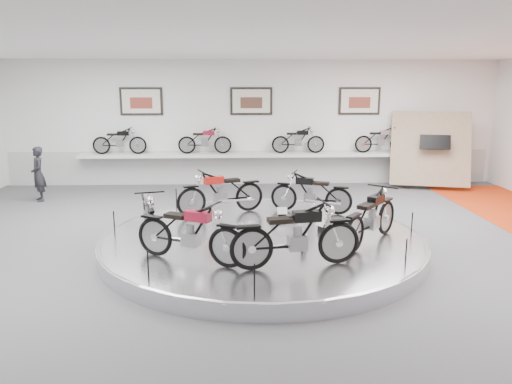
{
  "coord_description": "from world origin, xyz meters",
  "views": [
    {
      "loc": [
        -0.52,
        -9.25,
        3.29
      ],
      "look_at": [
        -0.11,
        0.6,
        1.12
      ],
      "focal_mm": 35.0,
      "sensor_mm": 36.0,
      "label": 1
    }
  ],
  "objects_px": {
    "bike_a": "(311,193)",
    "bike_d": "(190,232)",
    "shelf": "(252,155)",
    "bike_c": "(149,211)",
    "display_platform": "(262,242)",
    "bike_f": "(372,216)",
    "bike_e": "(296,235)",
    "bike_b": "(221,192)",
    "visitor": "(38,174)"
  },
  "relations": [
    {
      "from": "bike_b",
      "to": "bike_f",
      "type": "distance_m",
      "value": 3.67
    },
    {
      "from": "display_platform",
      "to": "bike_e",
      "type": "distance_m",
      "value": 1.96
    },
    {
      "from": "bike_c",
      "to": "visitor",
      "type": "relative_size",
      "value": 1.07
    },
    {
      "from": "display_platform",
      "to": "bike_c",
      "type": "relative_size",
      "value": 3.89
    },
    {
      "from": "shelf",
      "to": "bike_f",
      "type": "height_order",
      "value": "bike_f"
    },
    {
      "from": "display_platform",
      "to": "bike_e",
      "type": "height_order",
      "value": "bike_e"
    },
    {
      "from": "bike_b",
      "to": "bike_e",
      "type": "bearing_deg",
      "value": 89.58
    },
    {
      "from": "bike_d",
      "to": "bike_f",
      "type": "distance_m",
      "value": 3.45
    },
    {
      "from": "display_platform",
      "to": "bike_d",
      "type": "xyz_separation_m",
      "value": [
        -1.31,
        -1.45,
        0.68
      ]
    },
    {
      "from": "shelf",
      "to": "bike_c",
      "type": "bearing_deg",
      "value": -109.95
    },
    {
      "from": "bike_c",
      "to": "bike_d",
      "type": "bearing_deg",
      "value": 16.2
    },
    {
      "from": "bike_f",
      "to": "bike_d",
      "type": "bearing_deg",
      "value": 144.16
    },
    {
      "from": "display_platform",
      "to": "bike_a",
      "type": "relative_size",
      "value": 3.92
    },
    {
      "from": "shelf",
      "to": "bike_e",
      "type": "height_order",
      "value": "bike_e"
    },
    {
      "from": "shelf",
      "to": "bike_d",
      "type": "bearing_deg",
      "value": -99.46
    },
    {
      "from": "bike_c",
      "to": "bike_d",
      "type": "relative_size",
      "value": 0.92
    },
    {
      "from": "bike_f",
      "to": "visitor",
      "type": "bearing_deg",
      "value": 97.58
    },
    {
      "from": "bike_e",
      "to": "visitor",
      "type": "height_order",
      "value": "visitor"
    },
    {
      "from": "bike_b",
      "to": "bike_f",
      "type": "xyz_separation_m",
      "value": [
        2.9,
        -2.25,
        0.0
      ]
    },
    {
      "from": "bike_b",
      "to": "visitor",
      "type": "xyz_separation_m",
      "value": [
        -5.2,
        2.79,
        -0.05
      ]
    },
    {
      "from": "display_platform",
      "to": "shelf",
      "type": "xyz_separation_m",
      "value": [
        0.0,
        6.4,
        0.85
      ]
    },
    {
      "from": "bike_d",
      "to": "shelf",
      "type": "bearing_deg",
      "value": 107.13
    },
    {
      "from": "bike_f",
      "to": "display_platform",
      "type": "bearing_deg",
      "value": 113.76
    },
    {
      "from": "shelf",
      "to": "bike_d",
      "type": "xyz_separation_m",
      "value": [
        -1.31,
        -7.85,
        -0.17
      ]
    },
    {
      "from": "bike_e",
      "to": "visitor",
      "type": "bearing_deg",
      "value": 126.55
    },
    {
      "from": "shelf",
      "to": "bike_c",
      "type": "xyz_separation_m",
      "value": [
        -2.27,
        -6.24,
        -0.22
      ]
    },
    {
      "from": "bike_c",
      "to": "bike_e",
      "type": "bearing_deg",
      "value": 40.06
    },
    {
      "from": "display_platform",
      "to": "bike_a",
      "type": "xyz_separation_m",
      "value": [
        1.23,
        1.73,
        0.63
      ]
    },
    {
      "from": "visitor",
      "to": "bike_d",
      "type": "bearing_deg",
      "value": 9.53
    },
    {
      "from": "bike_a",
      "to": "bike_d",
      "type": "xyz_separation_m",
      "value": [
        -2.54,
        -3.18,
        0.05
      ]
    },
    {
      "from": "display_platform",
      "to": "bike_d",
      "type": "distance_m",
      "value": 2.06
    },
    {
      "from": "bike_c",
      "to": "visitor",
      "type": "xyz_separation_m",
      "value": [
        -3.8,
        4.31,
        -0.01
      ]
    },
    {
      "from": "bike_a",
      "to": "bike_d",
      "type": "height_order",
      "value": "bike_d"
    },
    {
      "from": "bike_e",
      "to": "display_platform",
      "type": "bearing_deg",
      "value": 94.74
    },
    {
      "from": "bike_b",
      "to": "bike_c",
      "type": "xyz_separation_m",
      "value": [
        -1.4,
        -1.52,
        -0.04
      ]
    },
    {
      "from": "bike_a",
      "to": "bike_e",
      "type": "bearing_deg",
      "value": 96.83
    },
    {
      "from": "bike_a",
      "to": "visitor",
      "type": "height_order",
      "value": "visitor"
    },
    {
      "from": "bike_f",
      "to": "visitor",
      "type": "xyz_separation_m",
      "value": [
        -8.1,
        5.04,
        -0.05
      ]
    },
    {
      "from": "bike_a",
      "to": "bike_c",
      "type": "xyz_separation_m",
      "value": [
        -3.5,
        -1.58,
        0.0
      ]
    },
    {
      "from": "bike_c",
      "to": "bike_e",
      "type": "height_order",
      "value": "bike_e"
    },
    {
      "from": "bike_c",
      "to": "bike_e",
      "type": "relative_size",
      "value": 0.88
    },
    {
      "from": "shelf",
      "to": "bike_e",
      "type": "bearing_deg",
      "value": -86.8
    },
    {
      "from": "bike_c",
      "to": "bike_a",
      "type": "bearing_deg",
      "value": 99.58
    },
    {
      "from": "bike_f",
      "to": "shelf",
      "type": "bearing_deg",
      "value": 55.73
    },
    {
      "from": "display_platform",
      "to": "bike_d",
      "type": "height_order",
      "value": "bike_d"
    },
    {
      "from": "display_platform",
      "to": "bike_f",
      "type": "bearing_deg",
      "value": -15.71
    },
    {
      "from": "shelf",
      "to": "bike_f",
      "type": "bearing_deg",
      "value": -73.74
    },
    {
      "from": "shelf",
      "to": "bike_d",
      "type": "height_order",
      "value": "bike_d"
    },
    {
      "from": "shelf",
      "to": "bike_b",
      "type": "distance_m",
      "value": 4.81
    },
    {
      "from": "bike_d",
      "to": "visitor",
      "type": "xyz_separation_m",
      "value": [
        -4.76,
        5.92,
        -0.05
      ]
    }
  ]
}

